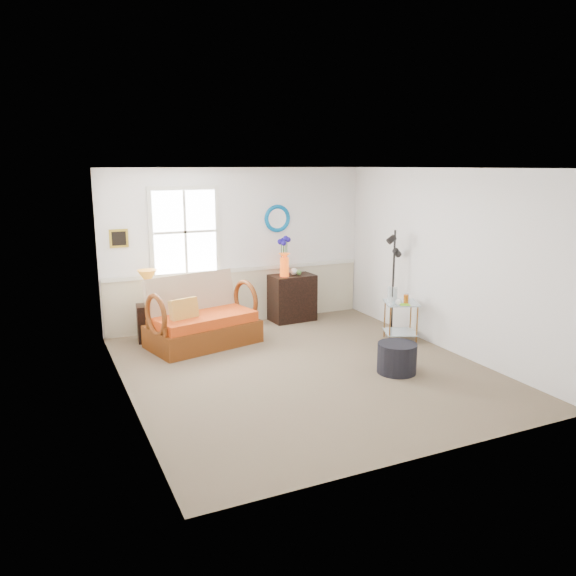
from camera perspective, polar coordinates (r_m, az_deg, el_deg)
name	(u,v)px	position (r m, az deg, el deg)	size (l,w,h in m)	color
floor	(304,369)	(7.48, 1.67, -8.26)	(4.50, 5.00, 0.01)	#816952
ceiling	(306,168)	(7.00, 1.80, 12.08)	(4.50, 5.00, 0.01)	white
walls	(305,273)	(7.13, 1.73, 1.57)	(4.51, 5.01, 2.60)	white
wainscot	(240,297)	(9.54, -4.93, -0.91)	(4.46, 0.02, 0.90)	beige
chair_rail	(239,270)	(9.43, -4.97, 1.86)	(4.46, 0.04, 0.06)	silver
window	(185,232)	(9.07, -10.42, 5.63)	(1.14, 0.06, 1.44)	white
picture	(119,238)	(8.90, -16.82, 4.84)	(0.28, 0.03, 0.28)	gold
mirror	(277,218)	(9.59, -1.11, 7.08)	(0.47, 0.47, 0.07)	#077EB8
loveseat	(203,311)	(8.42, -8.67, -2.36)	(1.57, 0.89, 1.03)	brown
throw_pillow	(184,313)	(8.20, -10.49, -2.56)	(0.43, 0.11, 0.43)	orange
lamp_stand	(148,323)	(8.83, -14.03, -3.46)	(0.32, 0.32, 0.57)	black
table_lamp	(148,287)	(8.71, -14.04, 0.06)	(0.29, 0.29, 0.53)	#AF6919
potted_plant	(155,296)	(8.75, -13.35, -0.80)	(0.29, 0.32, 0.25)	#4E7936
cabinet	(292,298)	(9.68, 0.40, -0.98)	(0.75, 0.48, 0.80)	black
flower_vase	(284,257)	(9.42, -0.37, 3.18)	(0.19, 0.19, 0.66)	#E54B0D
side_table	(400,322)	(8.73, 11.36, -3.37)	(0.48, 0.48, 0.61)	#A16C32
tabletop_items	(399,295)	(8.59, 11.21, -0.73)	(0.38, 0.38, 0.23)	silver
floor_lamp	(393,282)	(9.04, 10.63, 0.61)	(0.24, 0.24, 1.65)	black
ottoman	(397,358)	(7.44, 11.01, -7.00)	(0.51, 0.51, 0.39)	black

